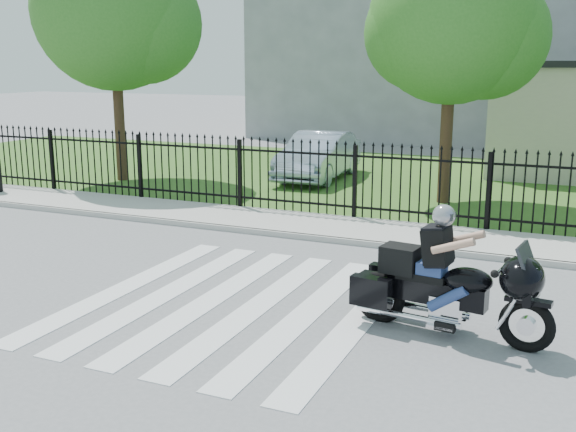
% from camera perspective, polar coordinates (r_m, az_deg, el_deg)
% --- Properties ---
extents(ground, '(120.00, 120.00, 0.00)m').
position_cam_1_polar(ground, '(10.56, -4.60, -7.36)').
color(ground, slate).
rests_on(ground, ground).
extents(crosswalk, '(5.00, 5.50, 0.01)m').
position_cam_1_polar(crosswalk, '(10.56, -4.60, -7.33)').
color(crosswalk, silver).
rests_on(crosswalk, ground).
extents(sidewalk, '(40.00, 2.00, 0.12)m').
position_cam_1_polar(sidewalk, '(14.95, 4.42, -1.05)').
color(sidewalk, '#ADAAA3').
rests_on(sidewalk, ground).
extents(curb, '(40.00, 0.12, 0.12)m').
position_cam_1_polar(curb, '(14.04, 3.08, -1.95)').
color(curb, '#ADAAA3').
rests_on(curb, ground).
extents(grass_strip, '(40.00, 12.00, 0.02)m').
position_cam_1_polar(grass_strip, '(21.56, 10.54, 2.94)').
color(grass_strip, '#396121').
rests_on(grass_strip, ground).
extents(iron_fence, '(26.00, 0.04, 1.80)m').
position_cam_1_polar(iron_fence, '(15.70, 5.67, 2.74)').
color(iron_fence, black).
rests_on(iron_fence, ground).
extents(tree_left, '(4.80, 4.80, 7.58)m').
position_cam_1_polar(tree_left, '(21.76, -14.57, 16.49)').
color(tree_left, '#382316').
rests_on(tree_left, ground).
extents(tree_mid, '(4.20, 4.20, 6.78)m').
position_cam_1_polar(tree_mid, '(18.05, 13.73, 15.75)').
color(tree_mid, '#382316').
rests_on(tree_mid, ground).
extents(building_tall, '(15.00, 10.00, 12.00)m').
position_cam_1_polar(building_tall, '(35.65, 11.41, 16.40)').
color(building_tall, '#97999F').
rests_on(building_tall, ground).
extents(motorcycle_rider, '(2.79, 1.13, 1.85)m').
position_cam_1_polar(motorcycle_rider, '(9.40, 13.10, -5.37)').
color(motorcycle_rider, black).
rests_on(motorcycle_rider, ground).
extents(parked_car, '(1.78, 4.57, 1.48)m').
position_cam_1_polar(parked_car, '(21.44, 2.60, 5.12)').
color(parked_car, '#AEBDDB').
rests_on(parked_car, grass_strip).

